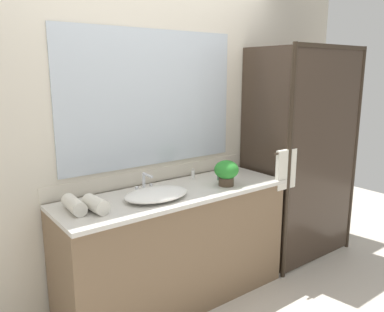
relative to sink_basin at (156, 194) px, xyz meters
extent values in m
plane|color=beige|center=(0.21, 0.06, -0.93)|extent=(8.00, 8.00, 0.00)
cube|color=beige|center=(0.21, 0.40, 0.37)|extent=(4.40, 0.05, 2.60)
cube|color=beige|center=(0.21, 0.37, 0.02)|extent=(1.80, 0.01, 0.11)
cube|color=silver|center=(0.21, 0.37, 0.63)|extent=(1.53, 0.01, 1.04)
cube|color=brown|center=(0.21, 0.07, -0.50)|extent=(1.80, 0.56, 0.87)
cube|color=beige|center=(0.21, 0.06, -0.05)|extent=(1.80, 0.58, 0.03)
cylinder|color=#2D2319|center=(2.16, -0.21, 0.07)|extent=(0.04, 0.04, 2.00)
cylinder|color=#2D2319|center=(1.16, -0.21, 0.07)|extent=(0.04, 0.04, 2.00)
cube|color=#2D2319|center=(1.66, -0.21, 1.05)|extent=(1.00, 0.04, 0.04)
cube|color=#382B21|center=(1.66, -0.21, 0.07)|extent=(0.96, 0.01, 1.96)
cube|color=#382B21|center=(1.16, 0.07, 0.07)|extent=(0.01, 0.57, 1.96)
cylinder|color=#2D2319|center=(1.14, -0.20, 0.19)|extent=(0.32, 0.02, 0.02)
cube|color=silver|center=(1.14, -0.20, 0.05)|extent=(0.22, 0.04, 0.33)
ellipsoid|color=white|center=(0.00, 0.00, 0.00)|extent=(0.48, 0.33, 0.07)
cube|color=silver|center=(0.00, 0.17, -0.02)|extent=(0.17, 0.04, 0.02)
cylinder|color=silver|center=(0.00, 0.17, 0.05)|extent=(0.02, 0.02, 0.13)
cylinder|color=silver|center=(0.00, 0.11, 0.11)|extent=(0.02, 0.12, 0.02)
cylinder|color=silver|center=(-0.06, 0.17, 0.00)|extent=(0.02, 0.02, 0.04)
cylinder|color=silver|center=(0.06, 0.17, 0.00)|extent=(0.02, 0.02, 0.04)
cylinder|color=#473828|center=(0.61, -0.06, 0.00)|extent=(0.12, 0.12, 0.07)
ellipsoid|color=#2A802C|center=(0.61, -0.06, 0.09)|extent=(0.19, 0.19, 0.14)
cylinder|color=white|center=(0.51, 0.25, 0.00)|extent=(0.03, 0.03, 0.07)
cylinder|color=#B7B2A8|center=(0.51, 0.25, 0.05)|extent=(0.02, 0.02, 0.01)
cylinder|color=silver|center=(0.73, 0.05, 0.00)|extent=(0.03, 0.03, 0.07)
cylinder|color=black|center=(0.73, 0.05, 0.04)|extent=(0.03, 0.03, 0.01)
cylinder|color=#4C7056|center=(0.66, 0.10, 0.00)|extent=(0.03, 0.03, 0.07)
cylinder|color=black|center=(0.66, 0.10, 0.05)|extent=(0.02, 0.02, 0.01)
cylinder|color=silver|center=(-0.55, 0.10, 0.01)|extent=(0.10, 0.25, 0.09)
cylinder|color=silver|center=(-0.44, 0.01, 0.02)|extent=(0.12, 0.21, 0.10)
camera|label=1|loc=(-1.36, -2.22, 0.84)|focal=36.27mm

